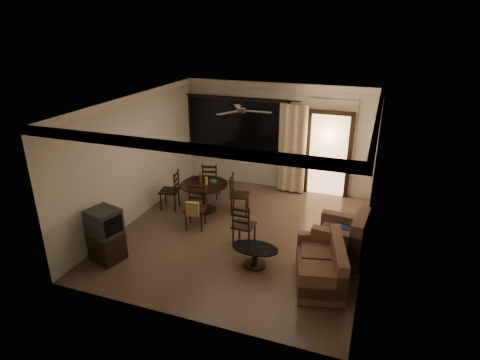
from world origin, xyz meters
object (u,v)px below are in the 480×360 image
at_px(tv_cabinet, 106,235).
at_px(sofa, 323,267).
at_px(armchair, 343,239).
at_px(side_chair, 244,233).
at_px(dining_chair_west, 170,197).
at_px(coffee_table, 255,253).
at_px(dining_chair_south, 195,215).
at_px(dining_chair_east, 239,202).
at_px(dining_chair_north, 211,187).
at_px(dining_table, 204,189).

relative_size(tv_cabinet, sofa, 0.67).
relative_size(armchair, side_chair, 1.07).
bearing_deg(dining_chair_west, coffee_table, 46.99).
distance_m(dining_chair_south, tv_cabinet, 2.00).
bearing_deg(sofa, dining_chair_west, 143.15).
relative_size(dining_chair_east, dining_chair_north, 1.00).
bearing_deg(coffee_table, dining_table, 135.61).
bearing_deg(dining_chair_south, side_chair, -26.97).
bearing_deg(dining_chair_south, dining_chair_west, 134.30).
relative_size(dining_chair_east, armchair, 0.95).
height_order(dining_chair_south, tv_cabinet, tv_cabinet).
distance_m(dining_table, dining_chair_south, 0.89).
height_order(dining_table, coffee_table, dining_table).
distance_m(dining_chair_west, dining_chair_south, 1.20).
distance_m(tv_cabinet, armchair, 4.45).
distance_m(dining_chair_west, armchair, 4.21).
distance_m(dining_table, armchair, 3.45).
bearing_deg(coffee_table, dining_chair_east, 117.39).
distance_m(dining_chair_east, sofa, 3.05).
bearing_deg(dining_chair_south, dining_chair_east, 45.70).
bearing_deg(armchair, dining_chair_east, 161.96).
distance_m(dining_table, sofa, 3.62).
distance_m(dining_chair_south, sofa, 3.10).
distance_m(dining_chair_west, sofa, 4.27).
bearing_deg(tv_cabinet, dining_chair_west, 103.98).
height_order(tv_cabinet, side_chair, tv_cabinet).
bearing_deg(armchair, dining_chair_west, 175.39).
height_order(dining_table, dining_chair_north, dining_chair_north).
xyz_separation_m(coffee_table, side_chair, (-0.43, 0.61, 0.02)).
xyz_separation_m(dining_chair_west, dining_chair_south, (0.99, -0.67, 0.02)).
xyz_separation_m(dining_table, dining_chair_north, (-0.16, 0.77, -0.26)).
relative_size(dining_table, sofa, 0.71).
bearing_deg(armchair, dining_chair_south, -175.89).
bearing_deg(side_chair, dining_chair_west, -22.28).
xyz_separation_m(dining_chair_west, dining_chair_east, (1.64, 0.33, 0.00)).
xyz_separation_m(sofa, armchair, (0.22, 0.92, 0.07)).
bearing_deg(dining_chair_east, coffee_table, -164.13).
distance_m(dining_chair_north, coffee_table, 3.25).
bearing_deg(dining_table, tv_cabinet, -108.35).
xyz_separation_m(dining_chair_north, tv_cabinet, (-0.69, -3.32, 0.24)).
distance_m(dining_chair_east, armchair, 2.73).
bearing_deg(tv_cabinet, dining_chair_north, 92.85).
xyz_separation_m(armchair, coffee_table, (-1.48, -0.84, -0.12)).
height_order(armchair, side_chair, same).
relative_size(dining_table, tv_cabinet, 1.06).
relative_size(dining_chair_south, sofa, 0.61).
height_order(dining_chair_south, coffee_table, dining_chair_south).
xyz_separation_m(dining_chair_north, side_chair, (1.56, -1.95, -0.01)).
distance_m(sofa, side_chair, 1.82).
height_order(sofa, side_chair, side_chair).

